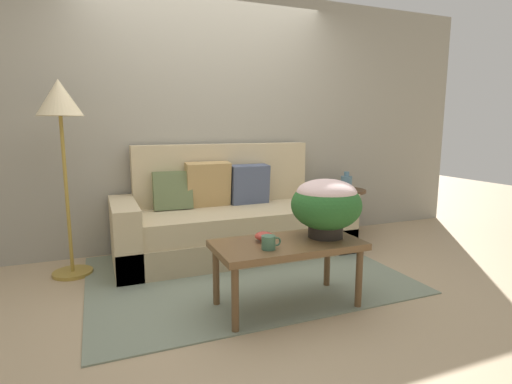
# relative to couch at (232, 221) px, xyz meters

# --- Properties ---
(ground_plane) EXTENTS (14.00, 14.00, 0.00)m
(ground_plane) POSITION_rel_couch_xyz_m (-0.10, -0.69, -0.33)
(ground_plane) COLOR tan
(wall_back) EXTENTS (6.40, 0.12, 2.61)m
(wall_back) POSITION_rel_couch_xyz_m (-0.10, 0.46, 0.98)
(wall_back) COLOR gray
(wall_back) RESTS_ON ground
(area_rug) EXTENTS (2.51, 1.88, 0.01)m
(area_rug) POSITION_rel_couch_xyz_m (-0.10, -0.59, -0.32)
(area_rug) COLOR gray
(area_rug) RESTS_ON ground
(couch) EXTENTS (2.26, 0.87, 1.07)m
(couch) POSITION_rel_couch_xyz_m (0.00, 0.00, 0.00)
(couch) COLOR tan
(couch) RESTS_ON ground
(coffee_table) EXTENTS (1.01, 0.51, 0.47)m
(coffee_table) POSITION_rel_couch_xyz_m (-0.03, -1.28, 0.09)
(coffee_table) COLOR brown
(coffee_table) RESTS_ON ground
(side_table) EXTENTS (0.46, 0.46, 0.54)m
(side_table) POSITION_rel_couch_xyz_m (1.39, 0.12, 0.04)
(side_table) COLOR #4C331E
(side_table) RESTS_ON ground
(floor_lamp) EXTENTS (0.36, 0.36, 1.62)m
(floor_lamp) POSITION_rel_couch_xyz_m (-1.45, -0.04, 1.01)
(floor_lamp) COLOR olive
(floor_lamp) RESTS_ON ground
(potted_plant) EXTENTS (0.50, 0.50, 0.42)m
(potted_plant) POSITION_rel_couch_xyz_m (0.27, -1.27, 0.39)
(potted_plant) COLOR black
(potted_plant) RESTS_ON coffee_table
(coffee_mug) EXTENTS (0.13, 0.09, 0.09)m
(coffee_mug) POSITION_rel_couch_xyz_m (-0.22, -1.38, 0.19)
(coffee_mug) COLOR #3D664C
(coffee_mug) RESTS_ON coffee_table
(snack_bowl) EXTENTS (0.13, 0.13, 0.07)m
(snack_bowl) POSITION_rel_couch_xyz_m (-0.18, -1.21, 0.18)
(snack_bowl) COLOR #B2382D
(snack_bowl) RESTS_ON coffee_table
(table_vase) EXTENTS (0.13, 0.13, 0.21)m
(table_vase) POSITION_rel_couch_xyz_m (1.39, 0.10, 0.29)
(table_vase) COLOR slate
(table_vase) RESTS_ON side_table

